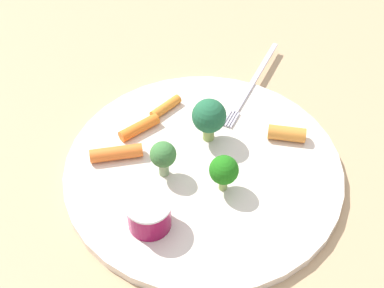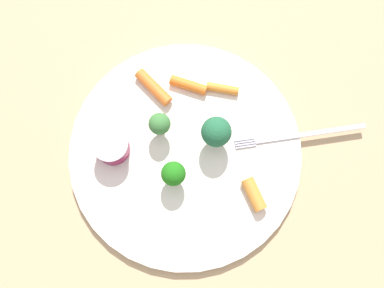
{
  "view_description": "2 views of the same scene",
  "coord_description": "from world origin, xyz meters",
  "px_view_note": "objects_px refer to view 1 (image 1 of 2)",
  "views": [
    {
      "loc": [
        -0.39,
        -0.1,
        0.49
      ],
      "look_at": [
        0.02,
        0.02,
        0.03
      ],
      "focal_mm": 51.42,
      "sensor_mm": 36.0,
      "label": 1
    },
    {
      "loc": [
        -0.03,
        -0.13,
        0.64
      ],
      "look_at": [
        0.01,
        0.0,
        0.03
      ],
      "focal_mm": 44.55,
      "sensor_mm": 36.0,
      "label": 2
    }
  ],
  "objects_px": {
    "carrot_stick_0": "(166,107)",
    "fork": "(252,84)",
    "sauce_cup": "(149,214)",
    "broccoli_floret_0": "(163,156)",
    "broccoli_floret_1": "(209,117)",
    "carrot_stick_1": "(116,153)",
    "plate": "(203,170)",
    "carrot_stick_2": "(287,134)",
    "broccoli_floret_2": "(224,171)",
    "carrot_stick_3": "(139,128)"
  },
  "relations": [
    {
      "from": "carrot_stick_0",
      "to": "fork",
      "type": "height_order",
      "value": "carrot_stick_0"
    },
    {
      "from": "fork",
      "to": "sauce_cup",
      "type": "bearing_deg",
      "value": 166.8
    },
    {
      "from": "sauce_cup",
      "to": "broccoli_floret_0",
      "type": "xyz_separation_m",
      "value": [
        0.07,
        0.01,
        0.01
      ]
    },
    {
      "from": "broccoli_floret_1",
      "to": "carrot_stick_1",
      "type": "distance_m",
      "value": 0.11
    },
    {
      "from": "plate",
      "to": "carrot_stick_2",
      "type": "xyz_separation_m",
      "value": [
        0.07,
        -0.08,
        0.01
      ]
    },
    {
      "from": "broccoli_floret_0",
      "to": "broccoli_floret_2",
      "type": "xyz_separation_m",
      "value": [
        -0.0,
        -0.07,
        -0.0
      ]
    },
    {
      "from": "broccoli_floret_1",
      "to": "carrot_stick_1",
      "type": "relative_size",
      "value": 0.95
    },
    {
      "from": "carrot_stick_0",
      "to": "carrot_stick_1",
      "type": "xyz_separation_m",
      "value": [
        -0.09,
        0.03,
        0.0
      ]
    },
    {
      "from": "fork",
      "to": "carrot_stick_0",
      "type": "bearing_deg",
      "value": 129.61
    },
    {
      "from": "broccoli_floret_2",
      "to": "fork",
      "type": "relative_size",
      "value": 0.26
    },
    {
      "from": "sauce_cup",
      "to": "carrot_stick_1",
      "type": "distance_m",
      "value": 0.1
    },
    {
      "from": "broccoli_floret_2",
      "to": "carrot_stick_3",
      "type": "height_order",
      "value": "broccoli_floret_2"
    },
    {
      "from": "sauce_cup",
      "to": "carrot_stick_1",
      "type": "xyz_separation_m",
      "value": [
        0.08,
        0.07,
        -0.01
      ]
    },
    {
      "from": "broccoli_floret_2",
      "to": "carrot_stick_2",
      "type": "relative_size",
      "value": 1.06
    },
    {
      "from": "carrot_stick_1",
      "to": "plate",
      "type": "bearing_deg",
      "value": -81.6
    },
    {
      "from": "broccoli_floret_0",
      "to": "broccoli_floret_2",
      "type": "relative_size",
      "value": 1.0
    },
    {
      "from": "broccoli_floret_1",
      "to": "carrot_stick_3",
      "type": "bearing_deg",
      "value": 98.38
    },
    {
      "from": "carrot_stick_2",
      "to": "broccoli_floret_0",
      "type": "bearing_deg",
      "value": 126.49
    },
    {
      "from": "sauce_cup",
      "to": "carrot_stick_0",
      "type": "xyz_separation_m",
      "value": [
        0.17,
        0.04,
        -0.01
      ]
    },
    {
      "from": "plate",
      "to": "carrot_stick_1",
      "type": "distance_m",
      "value": 0.1
    },
    {
      "from": "broccoli_floret_2",
      "to": "carrot_stick_2",
      "type": "distance_m",
      "value": 0.11
    },
    {
      "from": "fork",
      "to": "plate",
      "type": "bearing_deg",
      "value": 170.91
    },
    {
      "from": "sauce_cup",
      "to": "fork",
      "type": "xyz_separation_m",
      "value": [
        0.24,
        -0.06,
        -0.02
      ]
    },
    {
      "from": "broccoli_floret_1",
      "to": "carrot_stick_0",
      "type": "xyz_separation_m",
      "value": [
        0.03,
        0.06,
        -0.03
      ]
    },
    {
      "from": "carrot_stick_2",
      "to": "carrot_stick_3",
      "type": "distance_m",
      "value": 0.18
    },
    {
      "from": "plate",
      "to": "carrot_stick_1",
      "type": "xyz_separation_m",
      "value": [
        -0.01,
        0.1,
        0.01
      ]
    },
    {
      "from": "broccoli_floret_0",
      "to": "carrot_stick_0",
      "type": "relative_size",
      "value": 1.05
    },
    {
      "from": "broccoli_floret_1",
      "to": "fork",
      "type": "relative_size",
      "value": 0.32
    },
    {
      "from": "sauce_cup",
      "to": "carrot_stick_3",
      "type": "xyz_separation_m",
      "value": [
        0.12,
        0.06,
        -0.01
      ]
    },
    {
      "from": "broccoli_floret_2",
      "to": "broccoli_floret_1",
      "type": "bearing_deg",
      "value": 26.52
    },
    {
      "from": "carrot_stick_0",
      "to": "carrot_stick_1",
      "type": "height_order",
      "value": "carrot_stick_1"
    },
    {
      "from": "plate",
      "to": "carrot_stick_0",
      "type": "height_order",
      "value": "carrot_stick_0"
    },
    {
      "from": "broccoli_floret_1",
      "to": "carrot_stick_3",
      "type": "height_order",
      "value": "broccoli_floret_1"
    },
    {
      "from": "carrot_stick_1",
      "to": "fork",
      "type": "relative_size",
      "value": 0.33
    },
    {
      "from": "carrot_stick_2",
      "to": "carrot_stick_3",
      "type": "relative_size",
      "value": 0.85
    },
    {
      "from": "carrot_stick_3",
      "to": "fork",
      "type": "relative_size",
      "value": 0.29
    },
    {
      "from": "broccoli_floret_0",
      "to": "carrot_stick_2",
      "type": "relative_size",
      "value": 1.06
    },
    {
      "from": "broccoli_floret_2",
      "to": "carrot_stick_1",
      "type": "distance_m",
      "value": 0.13
    },
    {
      "from": "sauce_cup",
      "to": "broccoli_floret_0",
      "type": "relative_size",
      "value": 1.01
    },
    {
      "from": "carrot_stick_0",
      "to": "carrot_stick_3",
      "type": "distance_m",
      "value": 0.05
    },
    {
      "from": "carrot_stick_3",
      "to": "fork",
      "type": "bearing_deg",
      "value": -42.94
    },
    {
      "from": "broccoli_floret_2",
      "to": "carrot_stick_3",
      "type": "distance_m",
      "value": 0.13
    },
    {
      "from": "broccoli_floret_2",
      "to": "carrot_stick_1",
      "type": "height_order",
      "value": "broccoli_floret_2"
    },
    {
      "from": "carrot_stick_1",
      "to": "carrot_stick_3",
      "type": "bearing_deg",
      "value": -13.17
    },
    {
      "from": "sauce_cup",
      "to": "broccoli_floret_1",
      "type": "xyz_separation_m",
      "value": [
        0.14,
        -0.03,
        0.02
      ]
    },
    {
      "from": "sauce_cup",
      "to": "broccoli_floret_2",
      "type": "distance_m",
      "value": 0.09
    },
    {
      "from": "carrot_stick_3",
      "to": "plate",
      "type": "bearing_deg",
      "value": -110.13
    },
    {
      "from": "plate",
      "to": "carrot_stick_2",
      "type": "distance_m",
      "value": 0.11
    },
    {
      "from": "broccoli_floret_0",
      "to": "fork",
      "type": "height_order",
      "value": "broccoli_floret_0"
    },
    {
      "from": "fork",
      "to": "carrot_stick_2",
      "type": "bearing_deg",
      "value": -145.27
    }
  ]
}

